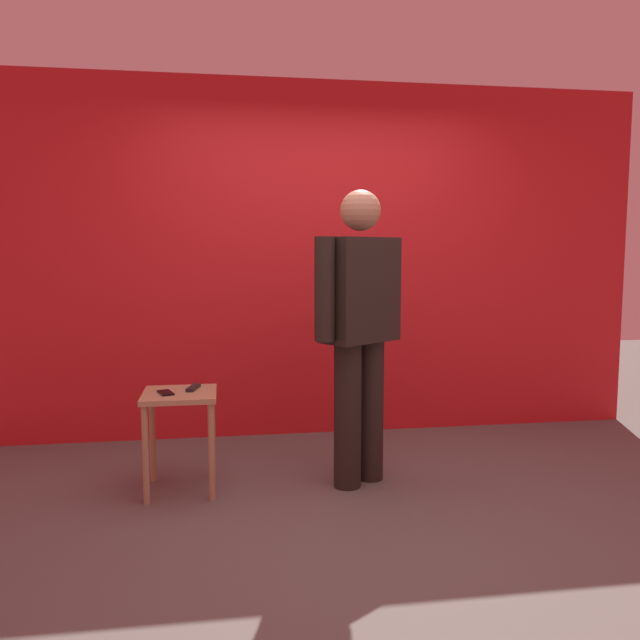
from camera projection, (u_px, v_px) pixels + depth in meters
name	position (u px, v px, depth m)	size (l,w,h in m)	color
ground_plane	(366.00, 517.00, 3.39)	(12.00, 12.00, 0.00)	#59544F
back_wall_red	(319.00, 261.00, 4.88)	(5.06, 0.12, 2.68)	red
standing_person	(360.00, 322.00, 3.79)	(0.64, 0.49, 1.77)	black
side_table	(180.00, 412.00, 3.71)	(0.42, 0.42, 0.59)	tan
cell_phone	(166.00, 393.00, 3.66)	(0.07, 0.14, 0.01)	black
tv_remote	(193.00, 388.00, 3.78)	(0.04, 0.17, 0.02)	black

